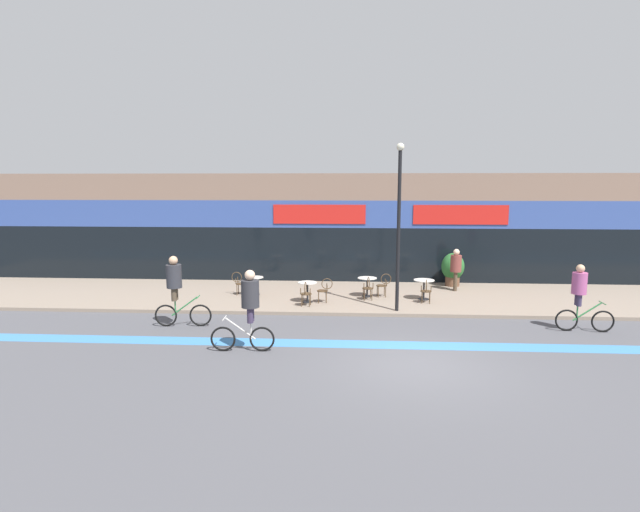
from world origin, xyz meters
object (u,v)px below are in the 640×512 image
bistro_table_0 (255,282)px  cafe_chair_2_near (368,287)px  cafe_chair_0_near (252,285)px  pedestrian_near_end (456,266)px  bistro_table_3 (424,285)px  bistro_table_1 (307,288)px  cafe_chair_1_near (306,292)px  cafe_chair_0_side (239,282)px  cyclist_1 (581,293)px  cafe_chair_1_side (324,289)px  cyclist_2 (176,285)px  cyclist_0 (249,303)px  cafe_chair_2_side (383,283)px  planter_pot (453,268)px  bistro_table_2 (367,283)px  cafe_chair_3_near (426,289)px  lamp_post (399,217)px

bistro_table_0 → cafe_chair_2_near: cafe_chair_2_near is taller
cafe_chair_0_near → pedestrian_near_end: bearing=-81.3°
pedestrian_near_end → bistro_table_3: bearing=-120.8°
bistro_table_1 → cafe_chair_1_near: 0.63m
cafe_chair_1_near → cafe_chair_2_near: 2.49m
cafe_chair_0_near → cafe_chair_0_side: bearing=40.6°
bistro_table_0 → cyclist_1: (10.68, -3.87, 0.57)m
bistro_table_3 → cafe_chair_1_side: 3.78m
cyclist_2 → cafe_chair_1_side: bearing=29.1°
bistro_table_1 → cafe_chair_0_near: 2.22m
cyclist_0 → bistro_table_1: bearing=-104.9°
cafe_chair_0_side → cafe_chair_2_side: size_ratio=1.00×
cafe_chair_0_near → planter_pot: size_ratio=0.64×
planter_pot → bistro_table_2: bearing=-148.4°
cyclist_0 → cyclist_2: 3.51m
cafe_chair_3_near → lamp_post: size_ratio=0.16×
lamp_post → cafe_chair_1_near: bearing=172.5°
cafe_chair_1_near → cyclist_0: 4.73m
bistro_table_2 → lamp_post: 3.57m
cafe_chair_3_near → pedestrian_near_end: 2.81m
cafe_chair_0_side → cafe_chair_1_near: size_ratio=1.00×
bistro_table_1 → lamp_post: size_ratio=0.13×
pedestrian_near_end → cafe_chair_2_side: bearing=-145.4°
cafe_chair_0_side → cafe_chair_1_side: bearing=-18.5°
bistro_table_1 → cafe_chair_1_side: size_ratio=0.83×
bistro_table_0 → planter_pot: (8.10, 2.25, 0.26)m
planter_pot → cyclist_2: 11.66m
cafe_chair_1_near → cafe_chair_2_near: bearing=-60.4°
bistro_table_3 → cafe_chair_0_side: 7.15m
cyclist_1 → cafe_chair_1_near: bearing=169.8°
cafe_chair_1_near → cyclist_2: (-3.84, -2.35, 0.68)m
bistro_table_3 → cafe_chair_3_near: (-0.01, -0.63, -0.03)m
cyclist_0 → lamp_post: bearing=-138.9°
planter_pot → cyclist_0: size_ratio=0.64×
bistro_table_3 → cafe_chair_2_near: size_ratio=0.85×
bistro_table_1 → cyclist_1: 8.96m
bistro_table_2 → cafe_chair_2_near: bearing=-89.0°
planter_pot → cafe_chair_2_near: bearing=-141.9°
cafe_chair_1_near → cyclist_0: size_ratio=0.41×
cyclist_0 → pedestrian_near_end: bearing=-135.4°
bistro_table_3 → cyclist_1: bearing=-39.8°
cafe_chair_0_side → cyclist_1: size_ratio=0.44×
cafe_chair_1_side → cyclist_2: (-4.47, -2.98, 0.68)m
bistro_table_3 → bistro_table_0: bearing=176.5°
cafe_chair_0_near → cafe_chair_0_side: size_ratio=1.00×
bistro_table_2 → cafe_chair_2_side: cafe_chair_2_side is taller
bistro_table_3 → cyclist_1: size_ratio=0.37×
bistro_table_0 → cyclist_0: (1.06, -6.28, 0.70)m
cafe_chair_1_side → cafe_chair_2_near: 1.67m
bistro_table_2 → cafe_chair_0_side: 5.02m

